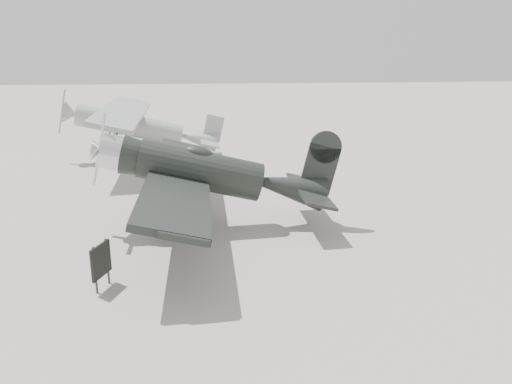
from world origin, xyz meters
The scene contains 4 objects.
ground centered at (0.00, 0.00, 0.00)m, with size 160.00×160.00×0.00m, color gray.
lowwing_monoplane centered at (-2.15, 2.49, 2.03)m, with size 8.53×11.80×3.84m.
highwing_monoplane centered at (-6.17, 14.40, 2.25)m, with size 9.00×12.64×3.60m.
sign_board centered at (-5.26, -2.00, 0.79)m, with size 0.38×0.88×1.32m.
Camera 1 is at (-2.44, -14.73, 6.30)m, focal length 35.00 mm.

